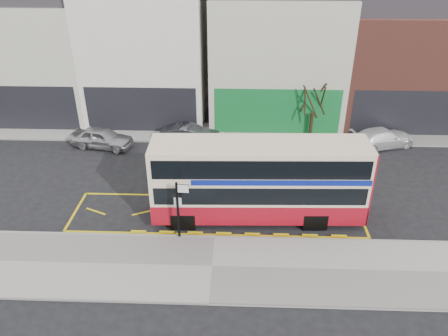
{
  "coord_description": "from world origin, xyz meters",
  "views": [
    {
      "loc": [
        0.99,
        -15.95,
        12.36
      ],
      "look_at": [
        0.33,
        2.0,
        2.36
      ],
      "focal_mm": 35.0,
      "sensor_mm": 36.0,
      "label": 1
    }
  ],
  "objects_px": {
    "bus_stop_post": "(179,205)",
    "car_white": "(383,138)",
    "car_grey": "(190,135)",
    "car_silver": "(102,138)",
    "double_decker_bus": "(259,180)",
    "street_tree_right": "(314,91)"
  },
  "relations": [
    {
      "from": "car_white",
      "to": "bus_stop_post",
      "type": "bearing_deg",
      "value": 111.67
    },
    {
      "from": "bus_stop_post",
      "to": "car_grey",
      "type": "xyz_separation_m",
      "value": [
        -0.6,
        9.76,
        -1.21
      ]
    },
    {
      "from": "double_decker_bus",
      "to": "car_grey",
      "type": "xyz_separation_m",
      "value": [
        -4.12,
        7.93,
        -1.44
      ]
    },
    {
      "from": "car_white",
      "to": "street_tree_right",
      "type": "bearing_deg",
      "value": 56.14
    },
    {
      "from": "car_grey",
      "to": "car_white",
      "type": "distance_m",
      "value": 12.25
    },
    {
      "from": "bus_stop_post",
      "to": "street_tree_right",
      "type": "distance_m",
      "value": 13.29
    },
    {
      "from": "bus_stop_post",
      "to": "car_grey",
      "type": "distance_m",
      "value": 9.86
    },
    {
      "from": "car_silver",
      "to": "car_white",
      "type": "relative_size",
      "value": 0.92
    },
    {
      "from": "bus_stop_post",
      "to": "car_white",
      "type": "distance_m",
      "value": 15.3
    },
    {
      "from": "car_grey",
      "to": "street_tree_right",
      "type": "height_order",
      "value": "street_tree_right"
    },
    {
      "from": "double_decker_bus",
      "to": "car_grey",
      "type": "bearing_deg",
      "value": 115.65
    },
    {
      "from": "car_silver",
      "to": "bus_stop_post",
      "type": "bearing_deg",
      "value": -135.52
    },
    {
      "from": "car_white",
      "to": "car_silver",
      "type": "bearing_deg",
      "value": 73.8
    },
    {
      "from": "double_decker_bus",
      "to": "car_silver",
      "type": "relative_size",
      "value": 2.57
    },
    {
      "from": "bus_stop_post",
      "to": "car_white",
      "type": "relative_size",
      "value": 0.67
    },
    {
      "from": "bus_stop_post",
      "to": "car_grey",
      "type": "height_order",
      "value": "bus_stop_post"
    },
    {
      "from": "car_white",
      "to": "street_tree_right",
      "type": "height_order",
      "value": "street_tree_right"
    },
    {
      "from": "double_decker_bus",
      "to": "car_grey",
      "type": "distance_m",
      "value": 9.05
    },
    {
      "from": "double_decker_bus",
      "to": "car_white",
      "type": "relative_size",
      "value": 2.37
    },
    {
      "from": "car_silver",
      "to": "street_tree_right",
      "type": "relative_size",
      "value": 0.82
    },
    {
      "from": "double_decker_bus",
      "to": "street_tree_right",
      "type": "relative_size",
      "value": 2.11
    },
    {
      "from": "car_grey",
      "to": "car_silver",
      "type": "bearing_deg",
      "value": 101.32
    }
  ]
}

